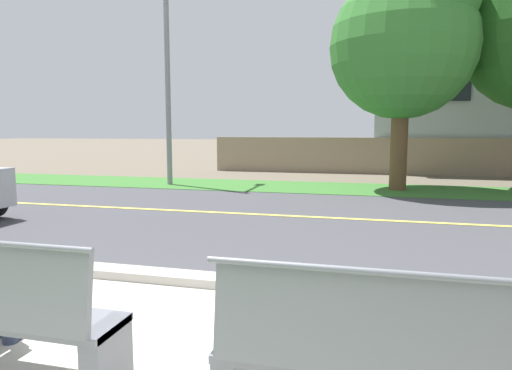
% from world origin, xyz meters
% --- Properties ---
extents(ground_plane, '(140.00, 140.00, 0.00)m').
position_xyz_m(ground_plane, '(0.00, 8.00, 0.00)').
color(ground_plane, '#665B4C').
extents(curb_edge, '(44.00, 0.30, 0.11)m').
position_xyz_m(curb_edge, '(0.00, 2.35, 0.06)').
color(curb_edge, '#ADA89E').
rests_on(curb_edge, ground_plane).
extents(street_asphalt, '(52.00, 8.00, 0.01)m').
position_xyz_m(street_asphalt, '(0.00, 6.50, 0.00)').
color(street_asphalt, '#424247').
rests_on(street_asphalt, ground_plane).
extents(road_centre_line, '(48.00, 0.14, 0.01)m').
position_xyz_m(road_centre_line, '(0.00, 6.50, 0.01)').
color(road_centre_line, '#E0CC4C').
rests_on(road_centre_line, ground_plane).
extents(far_verge_grass, '(48.00, 2.80, 0.02)m').
position_xyz_m(far_verge_grass, '(0.00, 11.08, 0.01)').
color(far_verge_grass, '#38702D').
rests_on(far_verge_grass, ground_plane).
extents(bench_right, '(1.95, 0.48, 1.01)m').
position_xyz_m(bench_right, '(1.33, 0.23, 0.46)').
color(bench_right, slate).
rests_on(bench_right, ground_plane).
extents(streetlamp, '(0.24, 2.10, 7.68)m').
position_xyz_m(streetlamp, '(-4.87, 10.87, 4.36)').
color(streetlamp, gray).
rests_on(streetlamp, ground_plane).
extents(shade_tree_far_left, '(3.95, 3.95, 6.52)m').
position_xyz_m(shade_tree_far_left, '(2.01, 11.06, 4.24)').
color(shade_tree_far_left, brown).
rests_on(shade_tree_far_left, ground_plane).
extents(garden_wall, '(13.00, 0.36, 1.40)m').
position_xyz_m(garden_wall, '(1.39, 15.93, 0.70)').
color(garden_wall, gray).
rests_on(garden_wall, ground_plane).
extents(house_across_street, '(11.00, 6.91, 6.76)m').
position_xyz_m(house_across_street, '(6.30, 19.13, 3.42)').
color(house_across_street, '#A3ADB2').
rests_on(house_across_street, ground_plane).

